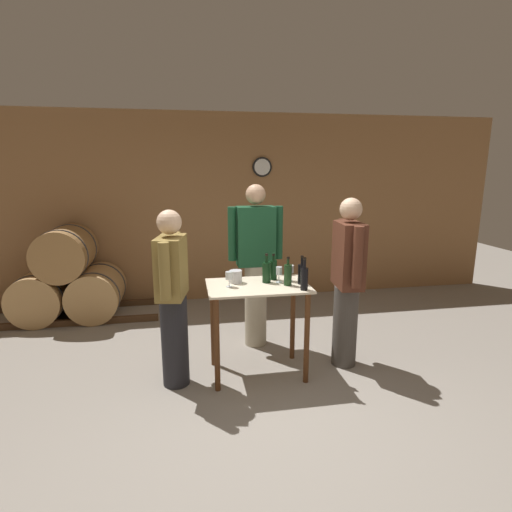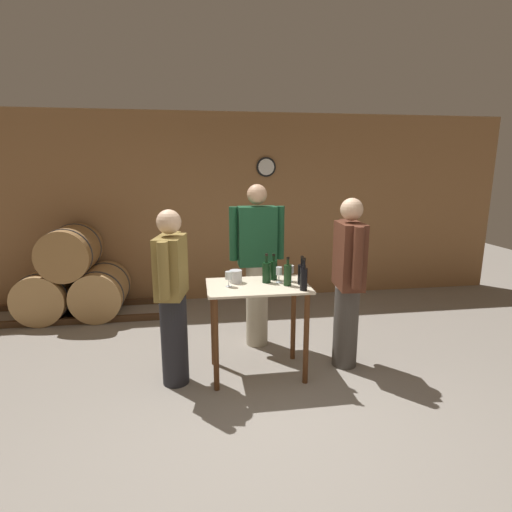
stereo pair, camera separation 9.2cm
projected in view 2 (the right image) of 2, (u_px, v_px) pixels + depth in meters
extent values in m
plane|color=gray|center=(264.00, 411.00, 3.25)|extent=(14.00, 14.00, 0.00)
cube|color=#996B42|center=(230.00, 209.00, 5.84)|extent=(8.40, 0.05, 2.70)
cylinder|color=black|center=(266.00, 167.00, 5.75)|extent=(0.28, 0.03, 0.28)
cylinder|color=white|center=(266.00, 167.00, 5.73)|extent=(0.23, 0.01, 0.23)
cube|color=#4C331E|center=(70.00, 321.00, 5.03)|extent=(2.26, 0.06, 0.08)
cube|color=#4C331E|center=(83.00, 304.00, 5.66)|extent=(2.26, 0.06, 0.08)
cylinder|color=tan|center=(48.00, 293.00, 5.23)|extent=(0.65, 0.81, 0.65)
cylinder|color=#38383D|center=(41.00, 299.00, 5.00)|extent=(0.66, 0.03, 0.66)
cylinder|color=#38383D|center=(54.00, 288.00, 5.47)|extent=(0.66, 0.03, 0.66)
cylinder|color=tan|center=(101.00, 291.00, 5.33)|extent=(0.65, 0.81, 0.65)
cylinder|color=#38383D|center=(97.00, 297.00, 5.10)|extent=(0.66, 0.03, 0.66)
cylinder|color=#38383D|center=(105.00, 286.00, 5.57)|extent=(0.66, 0.03, 0.66)
cylinder|color=#9E7242|center=(71.00, 251.00, 5.16)|extent=(0.65, 0.81, 0.65)
cylinder|color=#38383D|center=(65.00, 255.00, 4.93)|extent=(0.66, 0.03, 0.66)
cylinder|color=#38383D|center=(76.00, 248.00, 5.40)|extent=(0.66, 0.03, 0.66)
cube|color=beige|center=(258.00, 286.00, 3.66)|extent=(0.93, 0.60, 0.02)
cylinder|color=#593319|center=(216.00, 345.00, 3.47)|extent=(0.05, 0.05, 0.86)
cylinder|color=#593319|center=(306.00, 339.00, 3.58)|extent=(0.05, 0.05, 0.86)
cylinder|color=#593319|center=(213.00, 324.00, 3.93)|extent=(0.05, 0.05, 0.86)
cylinder|color=#593319|center=(293.00, 319.00, 4.05)|extent=(0.05, 0.05, 0.86)
cylinder|color=black|center=(266.00, 273.00, 3.72)|extent=(0.08, 0.08, 0.19)
cylinder|color=black|center=(267.00, 258.00, 3.69)|extent=(0.02, 0.02, 0.09)
cylinder|color=black|center=(267.00, 255.00, 3.68)|extent=(0.03, 0.03, 0.02)
cylinder|color=black|center=(274.00, 270.00, 3.82)|extent=(0.07, 0.07, 0.18)
cylinder|color=black|center=(274.00, 257.00, 3.79)|extent=(0.02, 0.02, 0.07)
cylinder|color=black|center=(274.00, 255.00, 3.78)|extent=(0.03, 0.03, 0.02)
cylinder|color=#193819|center=(288.00, 275.00, 3.62)|extent=(0.07, 0.07, 0.19)
cylinder|color=#193819|center=(288.00, 261.00, 3.60)|extent=(0.02, 0.02, 0.07)
cylinder|color=black|center=(288.00, 258.00, 3.59)|extent=(0.03, 0.03, 0.02)
cylinder|color=black|center=(304.00, 279.00, 3.48)|extent=(0.07, 0.07, 0.20)
cylinder|color=black|center=(304.00, 263.00, 3.45)|extent=(0.02, 0.02, 0.09)
cylinder|color=black|center=(304.00, 259.00, 3.44)|extent=(0.03, 0.03, 0.02)
cylinder|color=black|center=(302.00, 275.00, 3.67)|extent=(0.07, 0.07, 0.18)
cylinder|color=black|center=(302.00, 260.00, 3.64)|extent=(0.02, 0.02, 0.08)
cylinder|color=black|center=(302.00, 257.00, 3.63)|extent=(0.03, 0.03, 0.02)
cylinder|color=silver|center=(229.00, 286.00, 3.61)|extent=(0.06, 0.06, 0.00)
cylinder|color=silver|center=(229.00, 283.00, 3.60)|extent=(0.01, 0.01, 0.07)
cylinder|color=silver|center=(229.00, 275.00, 3.58)|extent=(0.07, 0.07, 0.07)
cylinder|color=silver|center=(279.00, 282.00, 3.73)|extent=(0.06, 0.06, 0.00)
cylinder|color=silver|center=(279.00, 278.00, 3.73)|extent=(0.01, 0.01, 0.07)
cylinder|color=silver|center=(279.00, 271.00, 3.71)|extent=(0.06, 0.06, 0.07)
cylinder|color=silver|center=(290.00, 281.00, 3.78)|extent=(0.06, 0.06, 0.00)
cylinder|color=silver|center=(290.00, 277.00, 3.77)|extent=(0.01, 0.01, 0.08)
cylinder|color=silver|center=(290.00, 269.00, 3.75)|extent=(0.07, 0.07, 0.07)
cylinder|color=silver|center=(236.00, 276.00, 3.72)|extent=(0.12, 0.12, 0.12)
cylinder|color=#232328|center=(174.00, 340.00, 3.59)|extent=(0.24, 0.24, 0.84)
cube|color=olive|center=(171.00, 267.00, 3.45)|extent=(0.29, 0.43, 0.53)
sphere|color=beige|center=(169.00, 222.00, 3.36)|extent=(0.21, 0.21, 0.21)
cylinder|color=olive|center=(163.00, 271.00, 3.20)|extent=(0.09, 0.09, 0.48)
cylinder|color=olive|center=(177.00, 257.00, 3.68)|extent=(0.09, 0.09, 0.48)
cylinder|color=#4C4742|center=(346.00, 327.00, 3.93)|extent=(0.24, 0.24, 0.81)
cube|color=#592D1E|center=(349.00, 255.00, 3.77)|extent=(0.25, 0.42, 0.62)
sphere|color=beige|center=(352.00, 209.00, 3.68)|extent=(0.21, 0.21, 0.21)
cylinder|color=#592D1E|center=(342.00, 247.00, 4.01)|extent=(0.09, 0.09, 0.56)
cylinder|color=#592D1E|center=(358.00, 258.00, 3.52)|extent=(0.09, 0.09, 0.56)
cylinder|color=#B7AD93|center=(257.00, 305.00, 4.40)|extent=(0.24, 0.24, 0.91)
cube|color=#194C2D|center=(257.00, 236.00, 4.23)|extent=(0.40, 0.22, 0.63)
sphere|color=tan|center=(257.00, 194.00, 4.14)|extent=(0.21, 0.21, 0.21)
cylinder|color=#194C2D|center=(280.00, 233.00, 4.26)|extent=(0.09, 0.09, 0.57)
cylinder|color=#194C2D|center=(233.00, 234.00, 4.19)|extent=(0.09, 0.09, 0.57)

